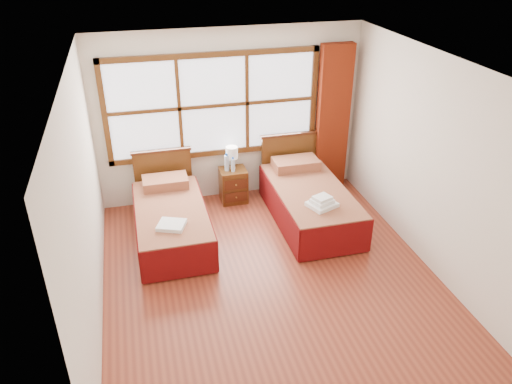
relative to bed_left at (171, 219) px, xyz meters
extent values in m
plane|color=brown|center=(1.07, -1.20, -0.28)|extent=(4.50, 4.50, 0.00)
plane|color=white|center=(1.07, -1.20, 2.32)|extent=(4.50, 4.50, 0.00)
plane|color=silver|center=(1.07, 1.05, 1.02)|extent=(4.00, 0.00, 4.00)
plane|color=silver|center=(-0.93, -1.20, 1.02)|extent=(0.00, 4.50, 4.50)
plane|color=silver|center=(3.07, -1.20, 1.02)|extent=(0.00, 4.50, 4.50)
cube|color=white|center=(0.82, 1.02, 1.22)|extent=(3.00, 0.02, 1.40)
cube|color=#542F12|center=(0.82, 1.00, 0.48)|extent=(3.16, 0.06, 0.08)
cube|color=#542F12|center=(0.82, 1.00, 1.96)|extent=(3.16, 0.06, 0.08)
cube|color=#542F12|center=(-0.72, 1.00, 1.22)|extent=(0.08, 0.06, 1.56)
cube|color=#542F12|center=(2.36, 1.00, 1.22)|extent=(0.08, 0.06, 1.56)
cube|color=#542F12|center=(0.32, 1.00, 1.22)|extent=(0.05, 0.05, 1.40)
cube|color=#542F12|center=(1.32, 1.00, 1.22)|extent=(0.05, 0.05, 1.40)
cube|color=#542F12|center=(0.82, 1.00, 1.22)|extent=(3.00, 0.05, 0.05)
cube|color=maroon|center=(2.67, 0.91, 0.89)|extent=(0.50, 0.16, 2.30)
cube|color=#441E0E|center=(0.00, -0.07, -0.15)|extent=(0.82, 1.64, 0.27)
cube|color=maroon|center=(0.00, -0.07, 0.10)|extent=(0.92, 1.82, 0.22)
cube|color=#650A0A|center=(-0.46, -0.07, -0.03)|extent=(0.03, 1.82, 0.45)
cube|color=#650A0A|center=(0.46, -0.07, -0.03)|extent=(0.03, 1.82, 0.45)
cube|color=#650A0A|center=(0.00, -0.97, -0.03)|extent=(0.92, 0.03, 0.45)
cube|color=maroon|center=(0.00, 0.59, 0.28)|extent=(0.64, 0.37, 0.14)
cube|color=#542F12|center=(0.00, 0.94, 0.16)|extent=(0.85, 0.06, 0.89)
cube|color=#441E0E|center=(0.00, 0.94, 0.62)|extent=(0.89, 0.08, 0.04)
cube|color=#441E0E|center=(1.99, -0.07, -0.14)|extent=(0.87, 1.74, 0.28)
cube|color=maroon|center=(1.99, -0.07, 0.12)|extent=(0.98, 1.93, 0.24)
cube|color=#650A0A|center=(1.50, -0.07, -0.02)|extent=(0.03, 1.93, 0.48)
cube|color=#650A0A|center=(2.48, -0.07, -0.02)|extent=(0.03, 1.93, 0.48)
cube|color=#650A0A|center=(1.99, -1.03, -0.02)|extent=(0.98, 0.03, 0.48)
cube|color=maroon|center=(1.99, 0.63, 0.32)|extent=(0.68, 0.40, 0.15)
cube|color=#542F12|center=(1.99, 0.94, 0.19)|extent=(0.91, 0.06, 0.95)
cube|color=#441E0E|center=(1.99, 0.94, 0.68)|extent=(0.95, 0.08, 0.04)
cube|color=#542F12|center=(1.04, 0.80, -0.01)|extent=(0.40, 0.36, 0.53)
cube|color=#441E0E|center=(1.04, 0.61, -0.12)|extent=(0.35, 0.02, 0.16)
cube|color=#441E0E|center=(1.04, 0.61, 0.09)|extent=(0.35, 0.02, 0.16)
sphere|color=#B3923C|center=(1.04, 0.59, -0.12)|extent=(0.03, 0.03, 0.03)
sphere|color=#B3923C|center=(1.04, 0.59, 0.09)|extent=(0.03, 0.03, 0.03)
cube|color=white|center=(-0.03, -0.53, 0.23)|extent=(0.41, 0.39, 0.05)
cube|color=white|center=(1.96, -0.57, 0.27)|extent=(0.44, 0.41, 0.05)
cube|color=white|center=(1.96, -0.57, 0.32)|extent=(0.33, 0.31, 0.05)
cube|color=white|center=(1.96, -0.57, 0.37)|extent=(0.27, 0.25, 0.04)
cylinder|color=gold|center=(1.04, 0.85, 0.26)|extent=(0.11, 0.11, 0.02)
cylinder|color=gold|center=(1.04, 0.85, 0.35)|extent=(0.02, 0.02, 0.15)
cylinder|color=white|center=(1.04, 0.85, 0.52)|extent=(0.18, 0.18, 0.18)
cylinder|color=silver|center=(0.95, 0.80, 0.38)|extent=(0.07, 0.07, 0.25)
cylinder|color=blue|center=(0.95, 0.80, 0.52)|extent=(0.04, 0.04, 0.03)
cylinder|color=silver|center=(1.03, 0.75, 0.36)|extent=(0.06, 0.06, 0.21)
cylinder|color=blue|center=(1.03, 0.75, 0.47)|extent=(0.03, 0.03, 0.03)
camera|label=1|loc=(-0.33, -5.92, 3.57)|focal=35.00mm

